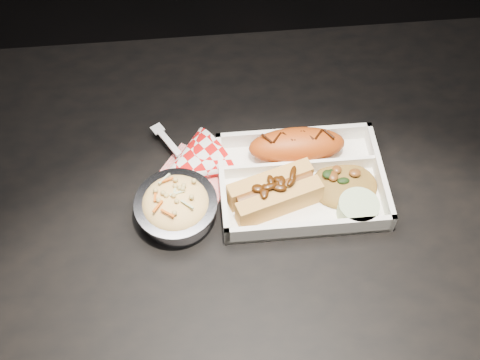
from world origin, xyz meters
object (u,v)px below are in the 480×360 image
hotdog (275,192)px  napkin_fork (188,167)px  fried_pastry (297,146)px  food_tray (301,183)px  dining_table (273,242)px  foil_coleslaw_cup (176,206)px

hotdog → napkin_fork: 0.14m
fried_pastry → hotdog: size_ratio=1.05×
napkin_fork → food_tray: bearing=45.2°
food_tray → dining_table: bearing=-133.8°
food_tray → napkin_fork: 0.18m
food_tray → foil_coleslaw_cup: 0.20m
foil_coleslaw_cup → fried_pastry: bearing=25.2°
fried_pastry → foil_coleslaw_cup: foil_coleslaw_cup is taller
dining_table → foil_coleslaw_cup: 0.19m
fried_pastry → foil_coleslaw_cup: bearing=-154.8°
fried_pastry → hotdog: hotdog is taller
dining_table → napkin_fork: 0.19m
food_tray → foil_coleslaw_cup: (-0.19, -0.04, 0.02)m
dining_table → fried_pastry: fried_pastry is taller
fried_pastry → napkin_fork: (-0.17, -0.01, -0.02)m
fried_pastry → hotdog: (-0.05, -0.08, -0.00)m
hotdog → food_tray: bearing=13.4°
dining_table → hotdog: size_ratio=8.34×
hotdog → foil_coleslaw_cup: (-0.15, -0.01, -0.00)m
foil_coleslaw_cup → food_tray: bearing=10.4°
dining_table → foil_coleslaw_cup: bearing=176.2°
food_tray → foil_coleslaw_cup: foil_coleslaw_cup is taller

